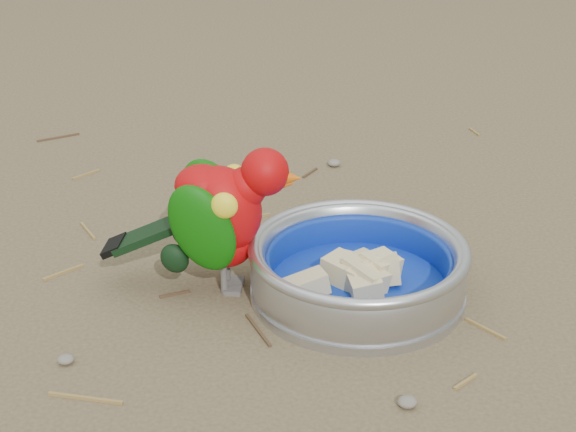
{
  "coord_description": "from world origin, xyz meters",
  "views": [
    {
      "loc": [
        -0.15,
        -0.84,
        0.48
      ],
      "look_at": [
        -0.09,
        -0.01,
        0.08
      ],
      "focal_mm": 55.0,
      "sensor_mm": 36.0,
      "label": 1
    }
  ],
  "objects": [
    {
      "name": "ground_debris",
      "position": [
        0.04,
        0.08,
        0.0
      ],
      "size": [
        0.9,
        0.8,
        0.01
      ],
      "primitive_type": null,
      "color": "olive",
      "rests_on": "ground"
    },
    {
      "name": "bowl_wall",
      "position": [
        -0.02,
        -0.05,
        0.04
      ],
      "size": [
        0.23,
        0.23,
        0.04
      ],
      "primitive_type": null,
      "color": "#B2B2BA",
      "rests_on": "food_bowl"
    },
    {
      "name": "food_bowl",
      "position": [
        -0.02,
        -0.05,
        0.01
      ],
      "size": [
        0.23,
        0.23,
        0.02
      ],
      "primitive_type": "cylinder",
      "color": "#B2B2BA",
      "rests_on": "ground"
    },
    {
      "name": "fruit_wedges",
      "position": [
        -0.02,
        -0.05,
        0.03
      ],
      "size": [
        0.14,
        0.14,
        0.03
      ],
      "primitive_type": null,
      "color": "beige",
      "rests_on": "food_bowl"
    },
    {
      "name": "lory_parrot",
      "position": [
        -0.16,
        -0.02,
        0.08
      ],
      "size": [
        0.2,
        0.12,
        0.15
      ],
      "primitive_type": null,
      "rotation": [
        0.0,
        0.0,
        -1.73
      ],
      "color": "#AD0609",
      "rests_on": "ground"
    },
    {
      "name": "ground",
      "position": [
        0.0,
        0.0,
        0.0
      ],
      "size": [
        60.0,
        60.0,
        0.0
      ],
      "primitive_type": "plane",
      "color": "brown"
    }
  ]
}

